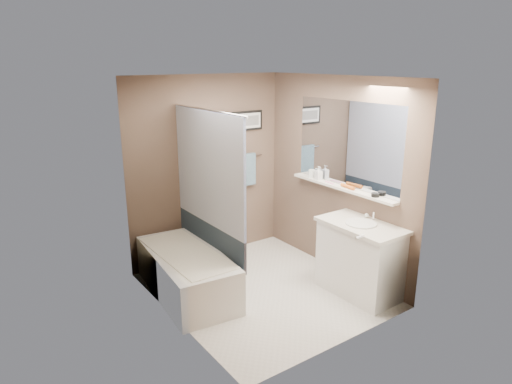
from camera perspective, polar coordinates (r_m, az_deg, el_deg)
ground at (r=5.40m, az=0.94°, el=-12.16°), size 2.50×2.50×0.00m
ceiling at (r=4.75m, az=1.08°, el=13.95°), size 2.20×2.50×0.04m
wall_back at (r=5.95m, az=-6.04°, el=2.85°), size 2.20×0.04×2.40m
wall_front at (r=4.07m, az=11.34°, el=-3.78°), size 2.20×0.04×2.40m
wall_left at (r=4.42m, az=-10.35°, el=-2.10°), size 0.04×2.50×2.40m
wall_right at (r=5.63m, az=9.90°, el=1.93°), size 0.04×2.50×2.40m
tile_surround at (r=4.91m, az=-12.86°, el=-2.82°), size 0.02×1.55×2.00m
curtain_rod at (r=4.98m, az=-6.19°, el=10.16°), size 0.02×1.55×0.02m
curtain_upper at (r=5.09m, az=-5.97°, el=2.87°), size 0.03×1.45×1.28m
curtain_lower at (r=5.34m, az=-5.71°, el=-5.72°), size 0.03×1.45×0.36m
mirror at (r=5.45m, az=11.30°, el=5.89°), size 0.02×1.60×1.00m
shelf at (r=5.53m, az=10.61°, el=0.54°), size 0.12×1.60×0.03m
towel_bar at (r=6.19m, az=-1.56°, el=4.42°), size 0.60×0.02×0.02m
towel at (r=6.22m, az=-1.44°, el=2.77°), size 0.34×0.05×0.44m
art_frame at (r=6.13m, az=-1.68°, el=8.84°), size 0.62×0.02×0.26m
art_mat at (r=6.12m, az=-1.61°, el=8.83°), size 0.56×0.00×0.20m
art_image at (r=6.11m, az=-1.59°, el=8.83°), size 0.50×0.00×0.13m
door at (r=4.53m, az=16.14°, el=-4.73°), size 0.80×0.02×2.00m
door_handle at (r=4.32m, az=12.84°, el=-5.51°), size 0.10×0.02×0.02m
bathtub at (r=5.28m, az=-8.63°, el=-10.02°), size 0.84×1.56×0.50m
tub_rim at (r=5.17m, az=-8.75°, el=-7.54°), size 0.56×1.36×0.02m
toilet at (r=5.90m, az=-4.59°, el=-5.88°), size 0.55×0.77×0.70m
vanity at (r=5.31m, az=12.84°, el=-8.33°), size 0.52×0.91×0.80m
countertop at (r=5.14m, az=13.06°, el=-4.10°), size 0.54×0.96×0.04m
sink_basin at (r=5.12m, az=13.00°, el=-3.83°), size 0.34×0.34×0.01m
faucet_spout at (r=5.26m, az=14.49°, el=-2.94°), size 0.02×0.02×0.10m
faucet_knob at (r=5.32m, az=13.66°, el=-2.86°), size 0.05×0.05×0.05m
candle_bowl_near at (r=5.19m, az=14.68°, el=-0.36°), size 0.09×0.09×0.04m
hair_brush_front at (r=5.45m, az=11.39°, el=0.67°), size 0.06×0.22×0.04m
pink_comb at (r=5.66m, az=9.17°, el=1.17°), size 0.05×0.16×0.01m
glass_jar at (r=5.87m, az=6.96°, el=2.29°), size 0.08×0.08×0.10m
soap_bottle at (r=5.77m, az=7.83°, el=2.37°), size 0.08×0.08×0.17m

